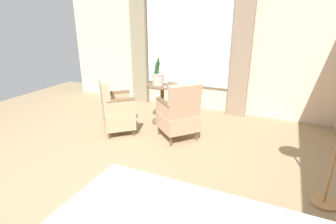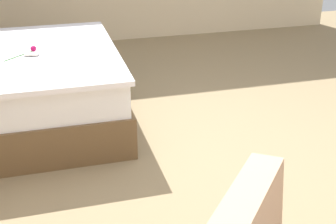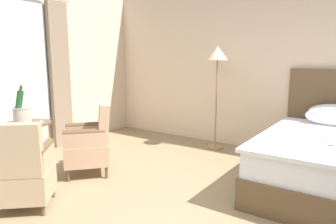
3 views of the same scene
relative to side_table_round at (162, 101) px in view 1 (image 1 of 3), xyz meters
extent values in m
plane|color=#8E7957|center=(2.31, 0.09, -0.41)|extent=(8.21, 8.21, 0.00)
cube|color=beige|center=(-1.10, 0.09, 0.98)|extent=(0.12, 5.83, 2.79)
cube|color=white|center=(-1.02, 0.09, 1.09)|extent=(0.02, 1.83, 2.00)
cube|color=white|center=(-0.99, 0.09, 1.09)|extent=(0.02, 1.74, 1.96)
cube|color=gray|center=(-0.94, 1.19, 0.83)|extent=(0.10, 0.36, 2.47)
cube|color=gray|center=(-0.94, -1.00, 0.83)|extent=(0.10, 0.36, 2.47)
cylinder|color=#9F7749|center=(1.38, 2.56, -0.39)|extent=(0.28, 0.28, 0.03)
cylinder|color=brown|center=(0.00, 0.00, -0.39)|extent=(0.40, 0.40, 0.03)
cylinder|color=brown|center=(0.00, 0.00, -0.06)|extent=(0.07, 0.07, 0.70)
cylinder|color=brown|center=(0.00, 0.00, 0.30)|extent=(0.58, 0.58, 0.02)
cylinder|color=#BAB2A6|center=(0.03, -0.07, 0.41)|extent=(0.21, 0.21, 0.20)
torus|color=#BAB2A6|center=(0.03, -0.07, 0.51)|extent=(0.22, 0.22, 0.02)
cylinder|color=white|center=(0.03, -0.07, 0.49)|extent=(0.19, 0.19, 0.03)
cylinder|color=#1E4723|center=(0.03, -0.09, 0.57)|extent=(0.08, 0.13, 0.31)
cylinder|color=#193D1E|center=(0.03, -0.06, 0.76)|extent=(0.03, 0.05, 0.08)
sphere|color=gold|center=(0.03, -0.06, 0.79)|extent=(0.04, 0.04, 0.04)
cylinder|color=white|center=(0.12, 0.12, 0.32)|extent=(0.06, 0.06, 0.01)
cylinder|color=white|center=(0.12, 0.12, 0.36)|extent=(0.01, 0.01, 0.08)
cone|color=white|center=(0.12, 0.12, 0.43)|extent=(0.08, 0.08, 0.06)
cylinder|color=white|center=(-0.16, -0.01, 0.32)|extent=(0.07, 0.07, 0.01)
cylinder|color=white|center=(-0.16, -0.01, 0.36)|extent=(0.01, 0.01, 0.08)
cone|color=white|center=(-0.16, -0.01, 0.44)|extent=(0.07, 0.07, 0.07)
cylinder|color=brown|center=(0.18, 0.48, -0.33)|extent=(0.04, 0.04, 0.16)
cylinder|color=brown|center=(0.52, 0.18, -0.33)|extent=(0.04, 0.04, 0.16)
cylinder|color=brown|center=(0.49, 0.84, -0.33)|extent=(0.04, 0.04, 0.16)
cylinder|color=brown|center=(0.83, 0.54, -0.33)|extent=(0.04, 0.04, 0.16)
cube|color=tan|center=(0.50, 0.51, -0.12)|extent=(0.77, 0.77, 0.27)
cube|color=tan|center=(0.65, 0.68, 0.27)|extent=(0.49, 0.46, 0.53)
cube|color=tan|center=(0.33, 0.64, 0.11)|extent=(0.40, 0.44, 0.19)
cylinder|color=brown|center=(0.33, 0.64, 0.20)|extent=(0.40, 0.44, 0.09)
cube|color=tan|center=(0.65, 0.35, 0.11)|extent=(0.40, 0.44, 0.19)
cylinder|color=brown|center=(0.65, 0.35, 0.20)|extent=(0.40, 0.44, 0.09)
cylinder|color=brown|center=(0.74, -0.18, -0.36)|extent=(0.04, 0.04, 0.11)
cylinder|color=brown|center=(0.38, -0.52, -0.36)|extent=(0.04, 0.04, 0.11)
cylinder|color=brown|center=(1.02, -0.48, -0.36)|extent=(0.04, 0.04, 0.11)
cylinder|color=brown|center=(0.65, -0.82, -0.36)|extent=(0.04, 0.04, 0.11)
cube|color=tan|center=(0.70, -0.50, -0.16)|extent=(0.75, 0.75, 0.29)
cube|color=tan|center=(0.83, -0.64, 0.25)|extent=(0.49, 0.47, 0.52)
cube|color=tan|center=(0.86, -0.32, 0.10)|extent=(0.37, 0.39, 0.22)
cylinder|color=brown|center=(0.86, -0.32, 0.21)|extent=(0.37, 0.39, 0.09)
cube|color=tan|center=(0.51, -0.64, 0.10)|extent=(0.37, 0.39, 0.22)
cylinder|color=brown|center=(0.51, -0.64, 0.21)|extent=(0.37, 0.39, 0.09)
camera|label=1|loc=(4.15, 1.98, 1.47)|focal=28.00mm
camera|label=2|loc=(-0.47, 1.27, 1.40)|focal=50.00mm
camera|label=3|loc=(3.56, -2.01, 1.08)|focal=32.00mm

